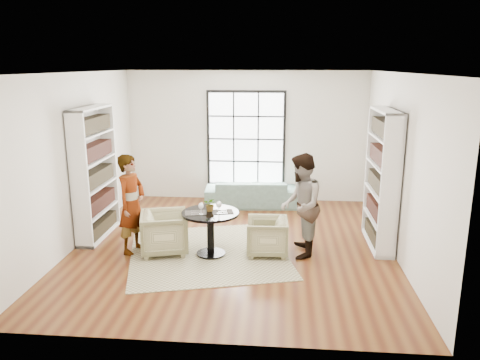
# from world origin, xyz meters

# --- Properties ---
(ground) EXTENTS (6.00, 6.00, 0.00)m
(ground) POSITION_xyz_m (0.00, 0.00, 0.00)
(ground) COLOR brown
(room_shell) EXTENTS (6.00, 6.01, 6.00)m
(room_shell) POSITION_xyz_m (0.00, 0.54, 1.26)
(room_shell) COLOR silver
(room_shell) RESTS_ON ground
(rug) EXTENTS (3.15, 3.15, 0.01)m
(rug) POSITION_xyz_m (-0.39, -0.37, 0.01)
(rug) COLOR tan
(rug) RESTS_ON ground
(pedestal_table) EXTENTS (0.95, 0.95, 0.76)m
(pedestal_table) POSITION_xyz_m (-0.33, -0.44, 0.55)
(pedestal_table) COLOR black
(pedestal_table) RESTS_ON ground
(sofa) EXTENTS (2.11, 0.95, 0.60)m
(sofa) POSITION_xyz_m (0.16, 2.45, 0.30)
(sofa) COLOR slate
(sofa) RESTS_ON ground
(armchair_left) EXTENTS (0.96, 0.94, 0.72)m
(armchair_left) POSITION_xyz_m (-1.12, -0.40, 0.36)
(armchair_left) COLOR tan
(armchair_left) RESTS_ON ground
(armchair_right) EXTENTS (0.71, 0.69, 0.63)m
(armchair_right) POSITION_xyz_m (0.61, -0.31, 0.31)
(armchair_right) COLOR tan
(armchair_right) RESTS_ON ground
(person_left) EXTENTS (0.57, 0.71, 1.69)m
(person_left) POSITION_xyz_m (-1.67, -0.40, 0.85)
(person_left) COLOR gray
(person_left) RESTS_ON ground
(person_right) EXTENTS (0.69, 0.86, 1.73)m
(person_right) POSITION_xyz_m (1.16, -0.31, 0.87)
(person_right) COLOR gray
(person_right) RESTS_ON ground
(placemat_left) EXTENTS (0.39, 0.33, 0.01)m
(placemat_left) POSITION_xyz_m (-0.57, -0.52, 0.76)
(placemat_left) COLOR black
(placemat_left) RESTS_ON pedestal_table
(placemat_right) EXTENTS (0.39, 0.33, 0.01)m
(placemat_right) POSITION_xyz_m (-0.13, -0.42, 0.76)
(placemat_right) COLOR black
(placemat_right) RESTS_ON pedestal_table
(cutlery_left) EXTENTS (0.19, 0.25, 0.01)m
(cutlery_left) POSITION_xyz_m (-0.57, -0.52, 0.77)
(cutlery_left) COLOR #B7B7BC
(cutlery_left) RESTS_ON placemat_left
(cutlery_right) EXTENTS (0.19, 0.25, 0.01)m
(cutlery_right) POSITION_xyz_m (-0.13, -0.42, 0.77)
(cutlery_right) COLOR #B7B7BC
(cutlery_right) RESTS_ON placemat_right
(wine_glass_left) EXTENTS (0.09, 0.09, 0.20)m
(wine_glass_left) POSITION_xyz_m (-0.46, -0.59, 0.90)
(wine_glass_left) COLOR silver
(wine_glass_left) RESTS_ON pedestal_table
(wine_glass_right) EXTENTS (0.10, 0.10, 0.21)m
(wine_glass_right) POSITION_xyz_m (-0.18, -0.52, 0.91)
(wine_glass_right) COLOR silver
(wine_glass_right) RESTS_ON pedestal_table
(flower_centerpiece) EXTENTS (0.25, 0.23, 0.23)m
(flower_centerpiece) POSITION_xyz_m (-0.33, -0.39, 0.87)
(flower_centerpiece) COLOR gray
(flower_centerpiece) RESTS_ON pedestal_table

